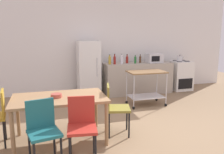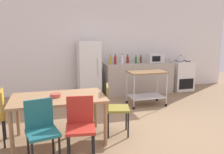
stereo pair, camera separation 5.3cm
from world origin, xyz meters
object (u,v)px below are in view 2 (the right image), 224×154
chair_red (80,124)px  bottle_soda (122,60)px  stove_oven (181,75)px  refrigerator (89,69)px  bottle_sparkling_water (110,60)px  kitchen_cart (147,82)px  bottle_vinegar (136,60)px  kettle (180,58)px  chair_olive (114,106)px  chair_teal (41,128)px  fruit_bowl (56,95)px  microwave (155,58)px  dining_table (59,101)px  bottle_soy_sauce (128,60)px  bottle_olive_oil (115,60)px  bottle_sesame_oil (141,59)px

chair_red → bottle_soda: bottle_soda is taller
stove_oven → refrigerator: refrigerator is taller
bottle_sparkling_water → bottle_soda: bottle_soda is taller
chair_red → kitchen_cart: 2.83m
bottle_vinegar → bottle_soda: bearing=-179.0°
kitchen_cart → kettle: kettle is taller
chair_olive → bottle_sparkling_water: size_ratio=3.29×
refrigerator → kitchen_cart: 1.75m
chair_teal → fruit_bowl: chair_teal is taller
kitchen_cart → microwave: bearing=56.2°
dining_table → microwave: (2.94, 2.54, 0.36)m
chair_olive → bottle_soy_sauce: (1.18, 2.64, 0.48)m
refrigerator → bottle_sparkling_water: (0.58, -0.14, 0.24)m
dining_table → bottle_soy_sauce: bearing=51.2°
stove_oven → bottle_olive_oil: (-2.19, -0.11, 0.57)m
chair_red → dining_table: bearing=118.4°
bottle_olive_oil → stove_oven: bearing=2.8°
refrigerator → bottle_sesame_oil: (1.54, -0.05, 0.22)m
kitchen_cart → bottle_soy_sauce: 1.30m
bottle_soda → bottle_vinegar: bearing=1.0°
bottle_soda → stove_oven: bearing=3.0°
chair_olive → fruit_bowl: 1.02m
chair_red → fruit_bowl: 0.77m
stove_oven → bottle_vinegar: size_ratio=3.81×
chair_teal → bottle_sparkling_water: size_ratio=3.29×
bottle_soy_sauce → fruit_bowl: (-2.16, -2.64, -0.22)m
chair_red → microwave: 4.21m
kitchen_cart → bottle_olive_oil: bearing=114.2°
dining_table → chair_olive: size_ratio=1.69×
chair_red → chair_teal: bearing=-172.1°
bottle_sesame_oil → chair_red: bearing=-124.6°
chair_teal → microwave: bearing=32.2°
bottle_vinegar → refrigerator: bearing=172.4°
refrigerator → bottle_sesame_oil: 1.56m
stove_oven → refrigerator: (-2.90, 0.08, 0.32)m
bottle_olive_oil → bottle_soy_sauce: bottle_olive_oil is taller
kitchen_cart → kettle: size_ratio=3.80×
chair_red → bottle_soda: 3.59m
microwave → bottle_sesame_oil: bearing=169.3°
bottle_vinegar → kettle: bottle_vinegar is taller
chair_teal → microwave: 4.57m
chair_teal → fruit_bowl: bearing=58.3°
bottle_soda → kettle: (1.86, 0.01, -0.02)m
chair_olive → kettle: bearing=-35.1°
bottle_olive_oil → bottle_sesame_oil: bottle_olive_oil is taller
kitchen_cart → kettle: bearing=34.5°
kettle → fruit_bowl: bearing=-146.7°
microwave → kettle: size_ratio=1.92×
dining_table → chair_teal: (-0.27, -0.68, -0.15)m
chair_red → bottle_soda: size_ratio=3.12×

